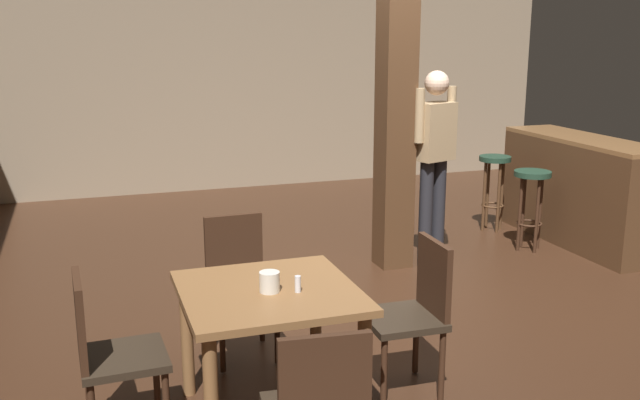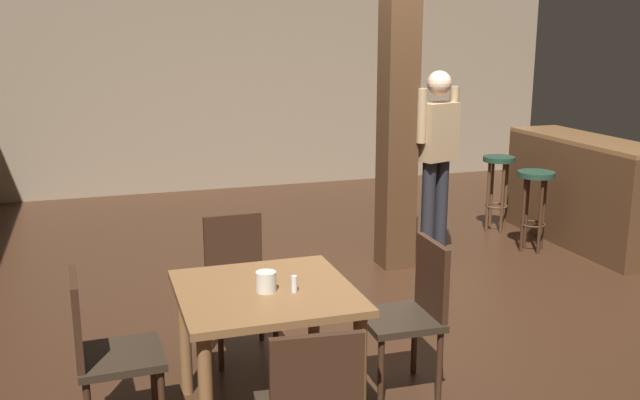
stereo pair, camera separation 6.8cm
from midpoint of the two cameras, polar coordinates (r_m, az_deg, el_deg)
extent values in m
plane|color=#382114|center=(5.66, 7.77, -7.95)|extent=(10.80, 10.80, 0.00)
cube|color=gray|center=(9.55, -3.78, 9.50)|extent=(8.00, 0.10, 2.80)
cube|color=#4C301C|center=(6.16, 6.57, 7.27)|extent=(0.28, 0.28, 2.80)
cube|color=brown|center=(3.77, -3.87, -7.39)|extent=(0.91, 0.91, 0.04)
cylinder|color=brown|center=(4.35, -0.04, -9.64)|extent=(0.07, 0.07, 0.69)
cylinder|color=brown|center=(4.20, -10.30, -10.76)|extent=(0.07, 0.07, 0.69)
cylinder|color=brown|center=(3.70, 3.73, -14.10)|extent=(0.07, 0.07, 0.69)
cube|color=#2D2319|center=(4.56, -5.92, -7.22)|extent=(0.43, 0.43, 0.04)
cube|color=#382114|center=(4.67, -6.55, -3.84)|extent=(0.38, 0.05, 0.45)
cylinder|color=#382114|center=(4.53, -3.12, -10.38)|extent=(0.04, 0.04, 0.43)
cylinder|color=#382114|center=(4.45, -7.52, -10.92)|extent=(0.04, 0.04, 0.43)
cylinder|color=#382114|center=(4.84, -4.32, -8.79)|extent=(0.04, 0.04, 0.43)
cylinder|color=#382114|center=(4.77, -8.43, -9.26)|extent=(0.04, 0.04, 0.43)
cube|color=#2D2319|center=(3.80, -15.18, -12.01)|extent=(0.44, 0.44, 0.04)
cube|color=#382114|center=(3.71, -18.38, -9.12)|extent=(0.05, 0.38, 0.45)
cylinder|color=#382114|center=(4.07, -12.69, -13.60)|extent=(0.04, 0.04, 0.43)
cylinder|color=#382114|center=(4.05, -17.75, -14.07)|extent=(0.04, 0.04, 0.43)
cube|color=#2D2319|center=(4.14, 6.85, -9.47)|extent=(0.43, 0.43, 0.04)
cube|color=#382114|center=(4.13, 9.40, -6.25)|extent=(0.05, 0.38, 0.45)
cylinder|color=#382114|center=(4.02, 5.38, -13.65)|extent=(0.04, 0.04, 0.43)
cylinder|color=#382114|center=(4.32, 3.66, -11.65)|extent=(0.04, 0.04, 0.43)
cylinder|color=#382114|center=(4.15, 10.00, -12.90)|extent=(0.04, 0.04, 0.43)
cylinder|color=#382114|center=(4.44, 7.99, -11.03)|extent=(0.04, 0.04, 0.43)
cube|color=#382114|center=(2.91, 0.45, -14.80)|extent=(0.38, 0.07, 0.45)
cylinder|color=silver|center=(3.71, -3.82, -6.53)|extent=(0.11, 0.11, 0.11)
cylinder|color=silver|center=(3.70, -1.55, -6.73)|extent=(0.03, 0.03, 0.09)
cube|color=tan|center=(6.25, 9.69, 5.41)|extent=(0.39, 0.30, 0.50)
sphere|color=beige|center=(6.21, 9.84, 9.20)|extent=(0.27, 0.27, 0.21)
cylinder|color=#232328|center=(6.45, 9.93, -0.92)|extent=(0.15, 0.15, 0.95)
cylinder|color=#232328|center=(6.34, 8.93, -1.14)|extent=(0.15, 0.15, 0.95)
cylinder|color=tan|center=(6.38, 10.96, 6.87)|extent=(0.10, 0.10, 0.46)
cylinder|color=tan|center=(6.10, 8.47, 6.68)|extent=(0.10, 0.10, 0.46)
cube|color=brown|center=(7.33, 21.03, 4.49)|extent=(0.56, 1.88, 0.04)
cube|color=#4C301C|center=(7.36, 20.09, 0.45)|extent=(0.36, 1.88, 1.00)
cylinder|color=#1E3828|center=(6.96, 17.18, 1.98)|extent=(0.34, 0.34, 0.05)
torus|color=#382114|center=(7.06, 16.91, -1.86)|extent=(0.24, 0.24, 0.02)
cylinder|color=#382114|center=(7.13, 16.46, -0.87)|extent=(0.03, 0.03, 0.72)
cylinder|color=#382114|center=(6.95, 17.48, -1.30)|extent=(0.03, 0.03, 0.72)
cylinder|color=#382114|center=(7.10, 17.70, -1.01)|extent=(0.03, 0.03, 0.72)
cylinder|color=#382114|center=(6.98, 16.21, -1.15)|extent=(0.03, 0.03, 0.72)
cylinder|color=#1E3828|center=(7.56, 14.38, 3.20)|extent=(0.32, 0.32, 0.05)
torus|color=#4C301C|center=(7.66, 14.17, -0.46)|extent=(0.23, 0.23, 0.02)
cylinder|color=#4C301C|center=(7.72, 13.80, 0.46)|extent=(0.03, 0.03, 0.74)
cylinder|color=#4C301C|center=(7.55, 14.63, 0.11)|extent=(0.03, 0.03, 0.74)
cylinder|color=#4C301C|center=(7.69, 14.88, 0.34)|extent=(0.03, 0.03, 0.74)
cylinder|color=#4C301C|center=(7.58, 13.54, 0.23)|extent=(0.03, 0.03, 0.74)
camera|label=1|loc=(0.03, -89.61, 0.09)|focal=40.00mm
camera|label=2|loc=(0.03, 90.39, -0.09)|focal=40.00mm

